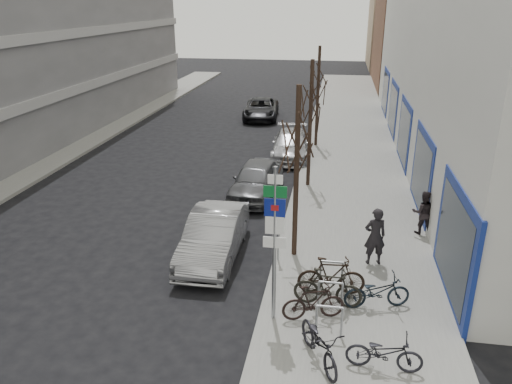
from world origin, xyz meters
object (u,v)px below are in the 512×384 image
(bike_near_left, at_px, (320,340))
(bike_mid_curb, at_px, (377,289))
(parked_car_mid, at_px, (256,180))
(pedestrian_far, at_px, (423,212))
(tree_far, at_px, (319,73))
(parked_car_back, at_px, (291,145))
(bike_far_curb, at_px, (385,350))
(bike_rack, at_px, (330,292))
(bike_mid_inner, at_px, (328,287))
(meter_back, at_px, (305,143))
(tree_near, at_px, (298,133))
(meter_front, at_px, (278,238))
(lane_car, at_px, (261,109))
(meter_mid, at_px, (295,179))
(bike_far_inner, at_px, (331,276))
(tree_mid, at_px, (311,94))
(highway_sign_pole, at_px, (275,236))
(bike_near_right, at_px, (313,302))
(parked_car_front, at_px, (214,236))
(pedestrian_near, at_px, (375,236))

(bike_near_left, distance_m, bike_mid_curb, 2.76)
(parked_car_mid, bearing_deg, pedestrian_far, -20.43)
(tree_far, xyz_separation_m, parked_car_back, (-1.20, -2.09, -3.42))
(bike_far_curb, bearing_deg, bike_rack, 32.75)
(bike_mid_inner, bearing_deg, bike_rack, -154.07)
(meter_back, relative_size, bike_mid_inner, 0.70)
(bike_rack, height_order, bike_far_curb, bike_far_curb)
(tree_near, relative_size, meter_front, 4.33)
(lane_car, bearing_deg, bike_mid_curb, -78.14)
(meter_mid, relative_size, bike_far_inner, 0.68)
(parked_car_mid, bearing_deg, tree_mid, 37.56)
(bike_far_curb, bearing_deg, tree_far, 10.20)
(bike_near_left, bearing_deg, tree_far, 66.65)
(highway_sign_pole, xyz_separation_m, bike_near_right, (0.99, 0.12, -1.81))
(lane_car, distance_m, pedestrian_far, 19.37)
(bike_rack, xyz_separation_m, bike_mid_inner, (-0.07, 0.17, 0.04))
(bike_mid_curb, height_order, pedestrian_far, pedestrian_far)
(bike_near_right, bearing_deg, parked_car_back, -9.79)
(highway_sign_pole, bearing_deg, meter_back, 91.02)
(tree_mid, bearing_deg, highway_sign_pole, -91.14)
(bike_far_inner, bearing_deg, parked_car_mid, 19.22)
(bike_far_inner, height_order, parked_car_mid, parked_car_mid)
(parked_car_mid, bearing_deg, bike_rack, -63.55)
(bike_mid_inner, bearing_deg, parked_car_back, 12.39)
(highway_sign_pole, relative_size, bike_near_right, 2.58)
(parked_car_front, bearing_deg, lane_car, 93.73)
(meter_mid, relative_size, parked_car_mid, 0.30)
(meter_front, distance_m, bike_near_right, 3.15)
(highway_sign_pole, relative_size, pedestrian_near, 2.31)
(highway_sign_pole, xyz_separation_m, parked_car_front, (-2.33, 3.18, -1.72))
(tree_near, relative_size, meter_mid, 4.33)
(meter_back, xyz_separation_m, bike_mid_inner, (1.58, -13.23, -0.21))
(pedestrian_near, bearing_deg, bike_near_right, 48.35)
(bike_rack, xyz_separation_m, tree_far, (-1.20, 15.90, 3.44))
(meter_front, distance_m, parked_car_back, 11.44)
(highway_sign_pole, distance_m, pedestrian_near, 4.47)
(tree_near, height_order, parked_car_mid, tree_near)
(bike_rack, bearing_deg, bike_mid_curb, 14.86)
(pedestrian_near, bearing_deg, highway_sign_pole, 37.16)
(meter_back, distance_m, bike_near_left, 15.54)
(bike_far_inner, relative_size, pedestrian_near, 1.02)
(bike_mid_curb, xyz_separation_m, lane_car, (-6.54, 22.31, -0.01))
(bike_far_curb, bearing_deg, bike_near_right, 47.96)
(parked_car_front, bearing_deg, pedestrian_near, 0.70)
(meter_mid, height_order, bike_far_inner, meter_mid)
(meter_front, height_order, bike_far_inner, meter_front)
(tree_mid, relative_size, lane_car, 1.12)
(tree_near, bearing_deg, meter_front, -131.99)
(bike_near_right, bearing_deg, meter_front, 5.54)
(tree_mid, distance_m, parked_car_mid, 4.18)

